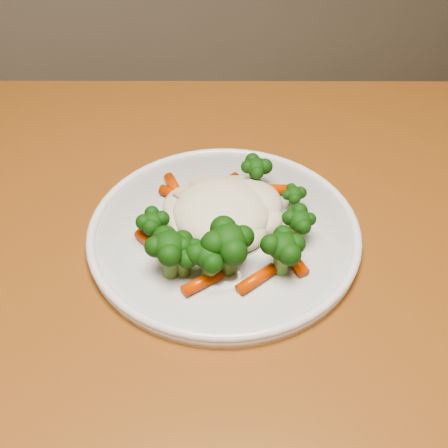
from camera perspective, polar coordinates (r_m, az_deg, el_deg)
name	(u,v)px	position (r m, az deg, el deg)	size (l,w,h in m)	color
dining_table	(260,326)	(0.66, 3.66, -10.35)	(1.30, 0.99, 0.75)	#925321
plate	(224,233)	(0.60, 0.00, -0.95)	(0.29, 0.29, 0.01)	white
meal	(223,224)	(0.57, -0.10, 0.05)	(0.19, 0.19, 0.05)	beige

